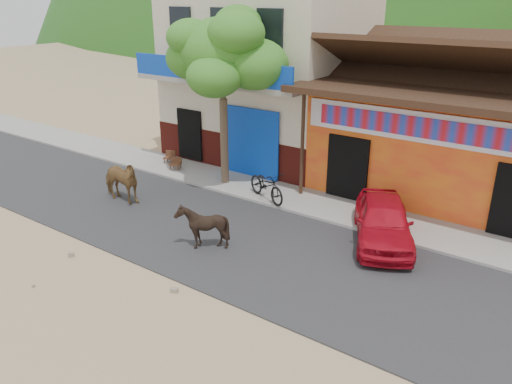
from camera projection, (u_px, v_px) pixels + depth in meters
ground at (223, 302)px, 11.16m from camera, size 120.00×120.00×0.00m
road at (283, 257)px, 13.05m from camera, size 60.00×5.00×0.04m
sidewalk at (343, 211)px, 15.68m from camera, size 60.00×2.00×0.12m
dance_club at (452, 140)px, 16.99m from camera, size 8.00×6.00×3.60m
cafe_building at (270, 71)px, 20.41m from camera, size 7.00×6.00×7.00m
tree at (223, 99)px, 16.88m from camera, size 3.00×3.00×6.00m
cow_tan at (120, 181)px, 16.22m from camera, size 1.75×0.84×1.46m
cow_dark at (202, 226)px, 13.27m from camera, size 1.23×1.12×1.25m
red_car at (383, 221)px, 13.61m from camera, size 2.94×3.91×1.24m
scooter at (267, 185)px, 16.27m from camera, size 2.02×1.37×1.00m
cafe_chair_left at (169, 152)px, 19.89m from camera, size 0.52×0.52×0.85m
cafe_chair_right at (175, 159)px, 19.14m from camera, size 0.50×0.50×0.82m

